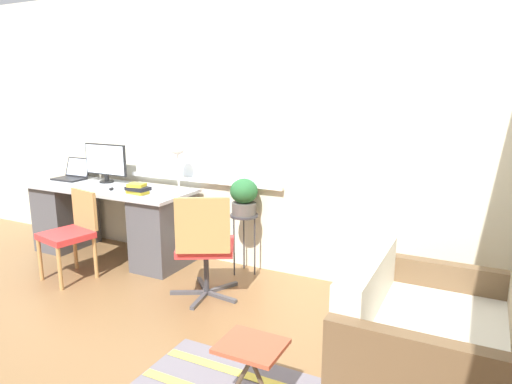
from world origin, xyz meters
The scene contains 15 objects.
ground_plane centered at (0.00, 0.00, 0.00)m, with size 14.00×14.00×0.00m, color brown.
wall_back_with_window centered at (0.00, 0.74, 1.35)m, with size 9.00×0.12×2.70m.
desk centered at (-0.89, 0.33, 0.39)m, with size 1.81×0.66×0.74m.
laptop centered at (-1.56, 0.46, 0.79)m, with size 0.34×0.29×0.22m.
monitor centered at (-1.09, 0.50, 0.97)m, with size 0.54×0.15×0.41m.
keyboard centered at (-1.05, 0.20, 0.75)m, with size 0.43×0.15×0.02m.
mouse centered at (-0.75, 0.21, 0.76)m, with size 0.03×0.06×0.03m.
desk_lamp centered at (-0.13, 0.48, 1.10)m, with size 0.14×0.14×0.45m.
book_stack centered at (-0.41, 0.21, 0.79)m, with size 0.24×0.15×0.10m.
desk_chair_wooden centered at (-0.81, -0.26, 0.45)m, with size 0.47×0.48×0.81m.
office_chair_swivel centered at (0.53, -0.09, 0.47)m, with size 0.62×0.63×0.91m.
couch_loveseat centered at (2.27, -0.55, 0.27)m, with size 0.84×1.12×0.75m.
plant_stand centered at (0.56, 0.54, 0.51)m, with size 0.26×0.26×0.58m.
potted_plant centered at (0.56, 0.54, 0.76)m, with size 0.26×0.26×0.34m.
folding_stool centered at (1.51, -1.15, 0.36)m, with size 0.34×0.29×0.41m.
Camera 1 is at (2.51, -3.07, 1.71)m, focal length 32.00 mm.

